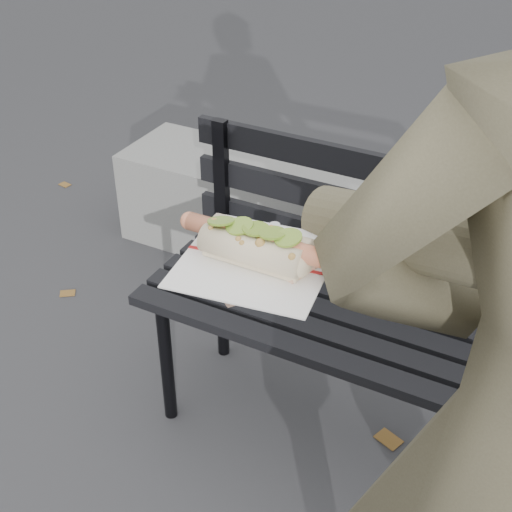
{
  "coord_description": "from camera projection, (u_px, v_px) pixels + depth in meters",
  "views": [
    {
      "loc": [
        0.23,
        -0.67,
        1.71
      ],
      "look_at": [
        -0.13,
        0.0,
        1.19
      ],
      "focal_mm": 50.0,
      "sensor_mm": 36.0,
      "label": 1
    }
  ],
  "objects": [
    {
      "name": "held_hotdog",
      "position": [
        422.0,
        254.0,
        0.87
      ],
      "size": [
        0.64,
        0.3,
        0.2
      ],
      "color": "brown"
    },
    {
      "name": "park_bench",
      "position": [
        412.0,
        304.0,
        1.93
      ],
      "size": [
        1.5,
        0.44,
        0.88
      ],
      "color": "black",
      "rests_on": "ground"
    },
    {
      "name": "concrete_block",
      "position": [
        262.0,
        211.0,
        2.98
      ],
      "size": [
        1.2,
        0.4,
        0.4
      ],
      "primitive_type": "cube",
      "color": "slate",
      "rests_on": "ground"
    }
  ]
}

